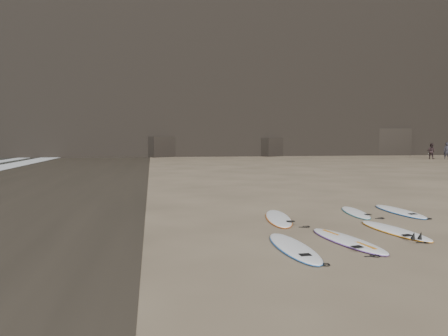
# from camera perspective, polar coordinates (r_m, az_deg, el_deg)

# --- Properties ---
(ground) EXTENTS (240.00, 240.00, 0.00)m
(ground) POSITION_cam_1_polar(r_m,az_deg,el_deg) (12.17, 24.93, -7.68)
(ground) COLOR #897559
(ground) RESTS_ON ground
(wet_sand) EXTENTS (12.00, 200.00, 0.01)m
(wet_sand) POSITION_cam_1_polar(r_m,az_deg,el_deg) (20.91, -26.68, -2.97)
(wet_sand) COLOR #383026
(wet_sand) RESTS_ON ground
(headland) EXTENTS (170.00, 101.00, 63.47)m
(headland) POSITION_cam_1_polar(r_m,az_deg,el_deg) (68.70, 18.58, 19.54)
(headland) COLOR black
(headland) RESTS_ON ground
(surfboard_0) EXTENTS (0.71, 2.74, 0.10)m
(surfboard_0) POSITION_cam_1_polar(r_m,az_deg,el_deg) (9.59, 9.07, -10.16)
(surfboard_0) COLOR white
(surfboard_0) RESTS_ON ground
(surfboard_1) EXTENTS (1.10, 2.78, 0.10)m
(surfboard_1) POSITION_cam_1_polar(r_m,az_deg,el_deg) (10.47, 15.79, -9.05)
(surfboard_1) COLOR white
(surfboard_1) RESTS_ON ground
(surfboard_2) EXTENTS (0.94, 2.65, 0.09)m
(surfboard_2) POSITION_cam_1_polar(r_m,az_deg,el_deg) (11.95, 21.35, -7.57)
(surfboard_2) COLOR white
(surfboard_2) RESTS_ON ground
(surfboard_5) EXTENTS (1.09, 2.83, 0.10)m
(surfboard_5) POSITION_cam_1_polar(r_m,az_deg,el_deg) (12.89, 7.12, -6.47)
(surfboard_5) COLOR white
(surfboard_5) RESTS_ON ground
(surfboard_6) EXTENTS (0.89, 2.34, 0.08)m
(surfboard_6) POSITION_cam_1_polar(r_m,az_deg,el_deg) (14.40, 16.78, -5.54)
(surfboard_6) COLOR white
(surfboard_6) RESTS_ON ground
(surfboard_7) EXTENTS (0.69, 2.67, 0.10)m
(surfboard_7) POSITION_cam_1_polar(r_m,az_deg,el_deg) (15.04, 21.94, -5.24)
(surfboard_7) COLOR white
(surfboard_7) RESTS_ON ground
(person_a) EXTENTS (0.81, 0.75, 1.86)m
(person_a) POSITION_cam_1_polar(r_m,az_deg,el_deg) (53.46, 27.11, 2.00)
(person_a) COLOR black
(person_a) RESTS_ON ground
(person_b) EXTENTS (1.02, 1.06, 1.73)m
(person_b) POSITION_cam_1_polar(r_m,az_deg,el_deg) (53.61, 25.43, 1.99)
(person_b) COLOR black
(person_b) RESTS_ON ground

